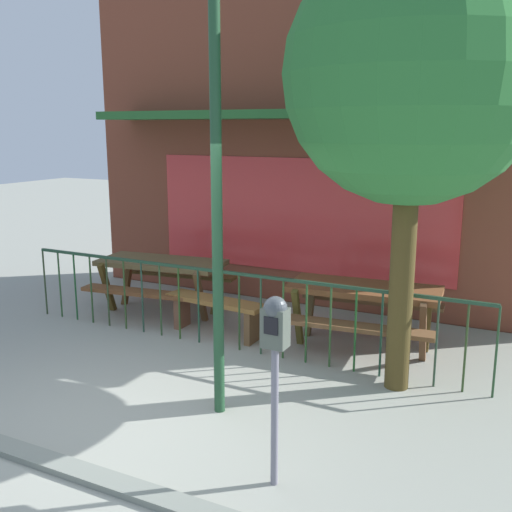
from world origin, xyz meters
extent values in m
plane|color=gray|center=(0.00, 0.00, 0.00)|extent=(40.00, 40.00, 0.00)
cube|color=#4F2A1C|center=(0.00, 4.56, 0.00)|extent=(7.16, 0.54, 0.01)
cube|color=brown|center=(0.00, 4.56, 2.47)|extent=(7.16, 0.50, 4.94)
cube|color=#D83838|center=(0.00, 4.30, 1.35)|extent=(4.65, 0.02, 1.70)
cube|color=#245F29|center=(0.00, 3.89, 2.81)|extent=(6.08, 0.83, 0.12)
cube|color=#1F3E2A|center=(0.00, 2.18, 0.95)|extent=(6.01, 0.04, 0.04)
cylinder|color=#2C3E25|center=(-3.01, 2.18, 0.47)|extent=(0.02, 0.02, 0.95)
cylinder|color=#284E29|center=(-2.72, 2.18, 0.47)|extent=(0.02, 0.02, 0.95)
cylinder|color=#1A4C25|center=(-2.43, 2.18, 0.47)|extent=(0.02, 0.02, 0.95)
cylinder|color=#264622|center=(-2.15, 2.18, 0.47)|extent=(0.02, 0.02, 0.95)
cylinder|color=#2D4024|center=(-1.86, 2.18, 0.47)|extent=(0.02, 0.02, 0.95)
cylinder|color=#2C4721|center=(-1.57, 2.18, 0.47)|extent=(0.02, 0.02, 0.95)
cylinder|color=#234131|center=(-1.29, 2.18, 0.47)|extent=(0.02, 0.02, 0.95)
cylinder|color=#2D4A29|center=(-1.00, 2.18, 0.47)|extent=(0.02, 0.02, 0.95)
cylinder|color=#2B501F|center=(-0.72, 2.18, 0.47)|extent=(0.02, 0.02, 0.95)
cylinder|color=#1C442E|center=(-0.43, 2.18, 0.47)|extent=(0.02, 0.02, 0.95)
cylinder|color=#2B501E|center=(-0.14, 2.18, 0.47)|extent=(0.02, 0.02, 0.95)
cylinder|color=#254420|center=(0.14, 2.18, 0.47)|extent=(0.02, 0.02, 0.95)
cylinder|color=#27452E|center=(0.43, 2.18, 0.47)|extent=(0.02, 0.02, 0.95)
cylinder|color=#284C22|center=(0.72, 2.18, 0.47)|extent=(0.02, 0.02, 0.95)
cylinder|color=#254F24|center=(1.00, 2.18, 0.47)|extent=(0.02, 0.02, 0.95)
cylinder|color=#2A4B24|center=(1.29, 2.18, 0.47)|extent=(0.02, 0.02, 0.95)
cylinder|color=#1C4F20|center=(1.57, 2.18, 0.47)|extent=(0.02, 0.02, 0.95)
cylinder|color=#1C422E|center=(1.86, 2.18, 0.47)|extent=(0.02, 0.02, 0.95)
cylinder|color=#254D32|center=(2.15, 2.18, 0.47)|extent=(0.02, 0.02, 0.95)
cylinder|color=#2A412E|center=(2.43, 2.18, 0.47)|extent=(0.02, 0.02, 0.95)
cylinder|color=#2C4220|center=(2.72, 2.18, 0.47)|extent=(0.02, 0.02, 0.95)
cylinder|color=#244426|center=(3.01, 2.18, 0.47)|extent=(0.02, 0.02, 0.95)
cube|color=brown|center=(-1.57, 3.00, 0.74)|extent=(1.88, 0.98, 0.07)
cube|color=brown|center=(-1.50, 2.45, 0.44)|extent=(1.82, 0.49, 0.05)
cube|color=brown|center=(-1.64, 3.54, 0.44)|extent=(1.82, 0.49, 0.05)
cube|color=#523F19|center=(-2.26, 2.63, 0.37)|extent=(0.11, 0.36, 0.78)
cube|color=brown|center=(-2.33, 3.18, 0.37)|extent=(0.11, 0.36, 0.78)
cube|color=brown|center=(-0.80, 2.81, 0.37)|extent=(0.11, 0.36, 0.78)
cube|color=brown|center=(-0.87, 3.37, 0.37)|extent=(0.11, 0.36, 0.78)
cube|color=brown|center=(1.44, 2.93, 0.74)|extent=(1.86, 0.91, 0.07)
cube|color=brown|center=(1.49, 2.38, 0.44)|extent=(1.82, 0.41, 0.05)
cube|color=brown|center=(1.39, 3.48, 0.44)|extent=(1.82, 0.41, 0.05)
cube|color=#50461C|center=(0.73, 2.59, 0.37)|extent=(0.10, 0.35, 0.78)
cube|color=#504024|center=(0.68, 3.14, 0.37)|extent=(0.10, 0.35, 0.78)
cube|color=brown|center=(2.20, 2.71, 0.37)|extent=(0.10, 0.35, 0.78)
cube|color=#54401B|center=(2.15, 3.27, 0.37)|extent=(0.10, 0.35, 0.78)
cube|color=olive|center=(-0.40, 2.53, 0.45)|extent=(1.43, 0.46, 0.06)
cube|color=brown|center=(-0.95, 2.58, 0.23)|extent=(0.08, 0.29, 0.45)
cube|color=brown|center=(0.16, 2.47, 0.23)|extent=(0.08, 0.29, 0.45)
cylinder|color=slate|center=(1.68, -0.13, 0.55)|extent=(0.06, 0.06, 1.10)
cube|color=#4C544B|center=(1.68, -0.13, 1.24)|extent=(0.18, 0.14, 0.29)
sphere|color=#454C50|center=(1.68, -0.13, 1.39)|extent=(0.17, 0.17, 0.17)
cube|color=black|center=(1.68, -0.20, 1.28)|extent=(0.11, 0.01, 0.13)
cylinder|color=#483A1A|center=(2.09, 1.99, 1.22)|extent=(0.24, 0.24, 2.44)
sphere|color=#2D7434|center=(2.09, 1.99, 3.11)|extent=(2.44, 2.44, 2.44)
cylinder|color=#1F462A|center=(0.71, 0.71, 1.95)|extent=(0.10, 0.10, 3.90)
cube|color=gray|center=(0.00, -0.70, 0.00)|extent=(10.02, 0.20, 0.11)
camera|label=1|loc=(3.35, -3.77, 2.64)|focal=41.54mm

